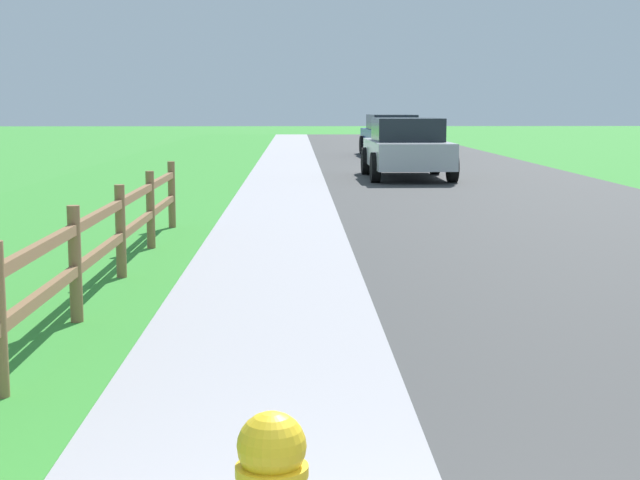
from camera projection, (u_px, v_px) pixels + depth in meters
ground_plane at (321, 171)px, 27.39m from camera, size 120.00×120.00×0.00m
road_asphalt at (434, 167)px, 29.45m from camera, size 7.00×66.00×0.01m
curb_concrete at (221, 167)px, 29.29m from camera, size 6.00×66.00×0.01m
grass_verge at (172, 167)px, 29.25m from camera, size 5.00×66.00×0.00m
rail_fence at (75, 255)px, 8.25m from camera, size 0.11×13.12×1.02m
parked_suv_silver at (407, 148)px, 24.73m from camera, size 2.15×4.50×1.55m
parked_car_blue at (392, 135)px, 35.61m from camera, size 2.18×4.88×1.53m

